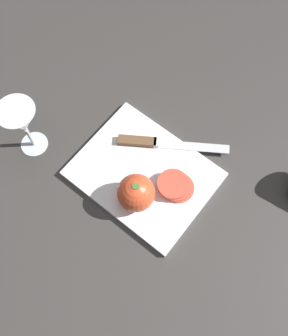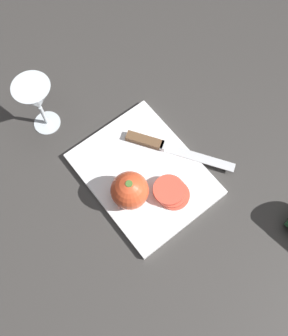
{
  "view_description": "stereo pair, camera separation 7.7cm",
  "coord_description": "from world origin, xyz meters",
  "px_view_note": "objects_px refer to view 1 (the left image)",
  "views": [
    {
      "loc": [
        -0.15,
        0.24,
        0.86
      ],
      "look_at": [
        0.06,
        -0.02,
        0.05
      ],
      "focal_mm": 42.0,
      "sensor_mm": 36.0,
      "label": 1
    },
    {
      "loc": [
        -0.2,
        0.18,
        0.86
      ],
      "look_at": [
        0.06,
        -0.02,
        0.05
      ],
      "focal_mm": 42.0,
      "sensor_mm": 36.0,
      "label": 2
    }
  ],
  "objects_px": {
    "tomato_slice_stack_near": "(176,186)",
    "whole_tomato": "(136,193)",
    "knife": "(149,142)",
    "wine_glass": "(21,122)"
  },
  "relations": [
    {
      "from": "knife",
      "to": "wine_glass",
      "type": "bearing_deg",
      "value": -176.06
    },
    {
      "from": "wine_glass",
      "to": "tomato_slice_stack_near",
      "type": "bearing_deg",
      "value": -160.63
    },
    {
      "from": "tomato_slice_stack_near",
      "to": "whole_tomato",
      "type": "bearing_deg",
      "value": 55.26
    },
    {
      "from": "knife",
      "to": "tomato_slice_stack_near",
      "type": "relative_size",
      "value": 2.77
    },
    {
      "from": "wine_glass",
      "to": "knife",
      "type": "distance_m",
      "value": 0.29
    },
    {
      "from": "whole_tomato",
      "to": "wine_glass",
      "type": "bearing_deg",
      "value": 8.51
    },
    {
      "from": "tomato_slice_stack_near",
      "to": "knife",
      "type": "bearing_deg",
      "value": -23.91
    },
    {
      "from": "wine_glass",
      "to": "knife",
      "type": "xyz_separation_m",
      "value": [
        -0.22,
        -0.17,
        -0.09
      ]
    },
    {
      "from": "wine_glass",
      "to": "whole_tomato",
      "type": "relative_size",
      "value": 1.86
    },
    {
      "from": "knife",
      "to": "tomato_slice_stack_near",
      "type": "distance_m",
      "value": 0.13
    }
  ]
}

